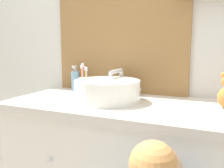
# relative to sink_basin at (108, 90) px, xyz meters

# --- Properties ---
(wall_back) EXTENTS (3.20, 0.18, 2.50)m
(wall_back) POSITION_rel_sink_basin_xyz_m (0.12, 0.30, 0.35)
(wall_back) COLOR silver
(wall_back) RESTS_ON ground_plane
(sink_basin) EXTENTS (0.34, 0.39, 0.16)m
(sink_basin) POSITION_rel_sink_basin_xyz_m (0.00, 0.00, 0.00)
(sink_basin) COLOR white
(sink_basin) RESTS_ON vanity_counter
(toothbrush_holder) EXTENTS (0.08, 0.08, 0.18)m
(toothbrush_holder) POSITION_rel_sink_basin_xyz_m (-0.23, 0.16, -0.01)
(toothbrush_holder) COLOR silver
(toothbrush_holder) RESTS_ON vanity_counter
(soap_dispenser) EXTENTS (0.05, 0.05, 0.16)m
(soap_dispenser) POSITION_rel_sink_basin_xyz_m (-0.32, 0.20, 0.01)
(soap_dispenser) COLOR #6B93B2
(soap_dispenser) RESTS_ON vanity_counter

